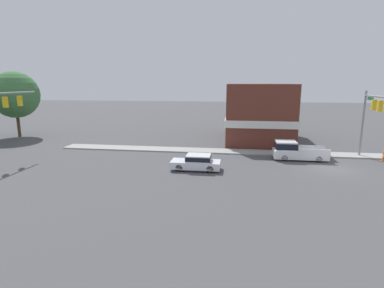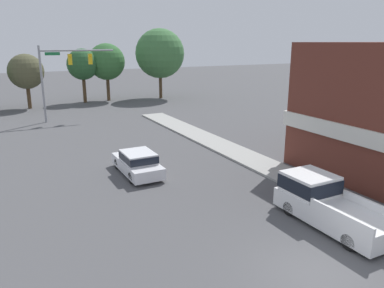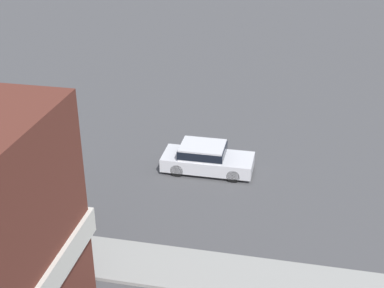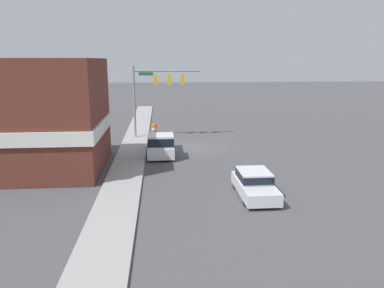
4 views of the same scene
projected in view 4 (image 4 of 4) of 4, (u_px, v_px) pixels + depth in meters
The scene contains 6 objects.
ground_plane at pixel (197, 147), 33.73m from camera, with size 200.00×200.00×0.00m, color #4C4C4F.
sidewalk_curb at pixel (133, 148), 33.24m from camera, with size 2.40×60.00×0.14m.
near_signal_assembly at pixel (156, 86), 36.67m from camera, with size 6.59×0.49×7.14m.
car_lead at pixel (254, 183), 21.54m from camera, with size 1.88×4.56×1.45m.
pickup_truck_parked at pixel (161, 144), 30.47m from camera, with size 2.09×5.47×1.95m.
construction_barrel at pixel (154, 129), 39.45m from camera, with size 0.56×0.56×1.08m.
Camera 4 is at (3.26, 32.69, 7.68)m, focal length 35.00 mm.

